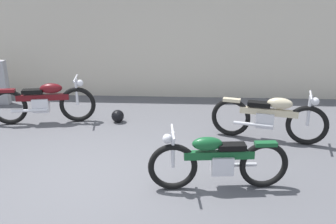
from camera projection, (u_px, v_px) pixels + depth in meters
name	position (u px, v px, depth m)	size (l,w,h in m)	color
ground_plane	(91.00, 178.00, 5.51)	(40.00, 40.00, 0.00)	#56565B
building_wall	(133.00, 46.00, 9.44)	(18.00, 0.30, 2.62)	beige
helmet	(118.00, 116.00, 7.78)	(0.27, 0.27, 0.27)	black
motorcycle_cream	(269.00, 117.00, 6.75)	(2.08, 0.80, 0.96)	black
motorcycle_maroon	(44.00, 102.00, 7.64)	(2.15, 0.69, 0.97)	black
motorcycle_green	(218.00, 161.00, 5.09)	(2.00, 0.56, 0.90)	black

